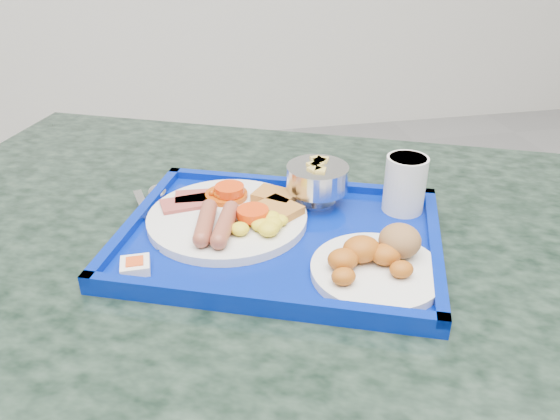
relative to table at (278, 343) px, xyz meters
name	(u,v)px	position (x,y,z in m)	size (l,w,h in m)	color
table	(278,343)	(0.00, 0.00, 0.00)	(1.52, 1.30, 0.80)	slate
tray	(280,238)	(0.00, -0.01, 0.21)	(0.54, 0.47, 0.03)	#031C8F
main_plate	(232,215)	(-0.06, 0.03, 0.23)	(0.24, 0.24, 0.04)	silver
bread_plate	(378,261)	(0.10, -0.13, 0.24)	(0.17, 0.17, 0.06)	silver
fruit_bowl	(317,178)	(0.08, 0.07, 0.26)	(0.10, 0.10, 0.07)	silver
juice_cup	(405,182)	(0.20, 0.02, 0.27)	(0.06, 0.06, 0.09)	silver
spoon	(156,199)	(-0.17, 0.12, 0.22)	(0.04, 0.18, 0.01)	silver
knife	(149,218)	(-0.18, 0.07, 0.22)	(0.01, 0.19, 0.00)	silver
jam_packet	(135,266)	(-0.20, -0.06, 0.23)	(0.04, 0.04, 0.01)	white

